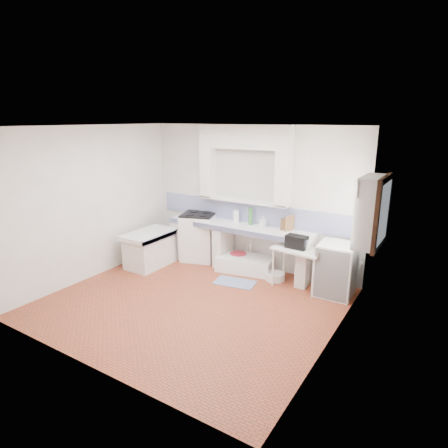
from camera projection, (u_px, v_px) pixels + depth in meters
The scene contains 36 objects.
floor at pixel (192, 302), 6.26m from camera, with size 4.50×4.50×0.00m, color #984025.
ceiling at pixel (187, 126), 5.52m from camera, with size 4.50×4.50×0.00m, color white.
wall_back at pixel (251, 198), 7.52m from camera, with size 4.50×4.50×0.00m, color white.
wall_front at pixel (81, 259), 4.25m from camera, with size 4.50×4.50×0.00m, color white.
wall_left at pixel (92, 203), 7.04m from camera, with size 4.50×4.50×0.00m, color white.
wall_right at pixel (335, 245), 4.74m from camera, with size 4.50×4.50×0.00m, color white.
alcove_mass at pixel (244, 137), 7.16m from camera, with size 1.90×0.25×0.45m, color white.
window_frame at pixel (372, 211), 5.58m from camera, with size 0.35×0.86×1.06m, color #341D10.
lace_valance at pixel (364, 185), 5.55m from camera, with size 0.01×0.84×0.24m, color white.
counter_slab at pixel (239, 227), 7.48m from camera, with size 3.00×0.60×0.08m, color white.
counter_lip at pixel (231, 230), 7.25m from camera, with size 3.00×0.04×0.10m, color navy.
counter_pier_left at pixel (183, 237), 8.31m from camera, with size 0.20×0.55×0.82m, color white.
counter_pier_mid at pixel (223, 246), 7.77m from camera, with size 0.20×0.55×0.82m, color white.
counter_pier_right at pixel (306, 262), 6.88m from camera, with size 0.20×0.55×0.82m, color white.
peninsula_top at pixel (150, 234), 7.69m from camera, with size 0.70×1.10×0.08m, color white.
peninsula_base at pixel (151, 251), 7.78m from camera, with size 0.60×1.00×0.62m, color white.
peninsula_lip at pixel (162, 237), 7.52m from camera, with size 0.04×1.10×0.10m, color navy.
backsplash at pixel (250, 213), 7.59m from camera, with size 4.27×0.03×0.40m, color navy.
stove at pixel (199, 237), 8.09m from camera, with size 0.68×0.66×0.97m, color white.
sink at pixel (245, 264), 7.55m from camera, with size 1.08×0.58×0.26m, color white.
side_table at pixel (298, 268), 6.73m from camera, with size 0.87×0.49×0.04m, color white.
fridge at pixel (336, 270), 6.43m from camera, with size 0.59×0.59×0.91m, color white.
bucket_red at pixel (238, 260), 7.70m from camera, with size 0.33×0.33×0.31m, color red.
bucket_orange at pixel (251, 267), 7.40m from camera, with size 0.29×0.29×0.27m, color orange.
bucket_blue at pixel (260, 268), 7.33m from camera, with size 0.29×0.29×0.27m, color blue.
basin_white at pixel (275, 276), 7.12m from camera, with size 0.36×0.36×0.14m, color white.
water_bottle_a at pixel (242, 259), 7.79m from camera, with size 0.08×0.08×0.29m, color silver.
water_bottle_b at pixel (255, 262), 7.63m from camera, with size 0.08×0.08×0.29m, color silver.
black_bag at pixel (297, 242), 6.63m from camera, with size 0.36×0.21×0.23m, color black.
green_bottle_a at pixel (250, 216), 7.45m from camera, with size 0.07×0.07×0.34m, color #316F2E.
green_bottle_b at pixel (251, 217), 7.45m from camera, with size 0.06×0.06×0.29m, color #316F2E.
knife_block at pixel (283, 224), 7.11m from camera, with size 0.11×0.09×0.21m, color brown.
cutting_board at pixel (290, 223), 7.04m from camera, with size 0.02×0.22×0.29m, color brown.
paper_towel at pixel (236, 216), 7.63m from camera, with size 0.12×0.12×0.24m, color white.
soap_bottle at pixel (263, 222), 7.30m from camera, with size 0.09×0.10×0.21m, color white.
rug at pixel (235, 282), 7.01m from camera, with size 0.74×0.42×0.01m, color navy.
Camera 1 is at (3.46, -4.55, 2.92)m, focal length 30.70 mm.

